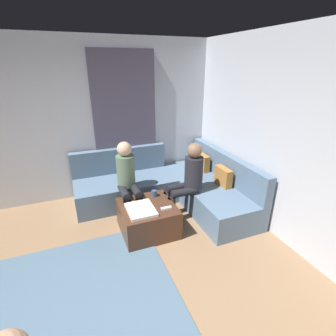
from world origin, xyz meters
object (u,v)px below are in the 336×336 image
(coffee_mug, at_px, (154,193))
(game_remote, at_px, (166,208))
(ottoman, at_px, (148,218))
(sectional_couch, at_px, (172,187))
(person_on_couch_side, at_px, (128,178))
(person_on_couch_back, at_px, (188,178))

(coffee_mug, bearing_deg, game_remote, 5.71)
(coffee_mug, distance_m, game_remote, 0.40)
(coffee_mug, height_order, game_remote, coffee_mug)
(ottoman, relative_size, coffee_mug, 8.00)
(game_remote, bearing_deg, ottoman, -129.29)
(ottoman, xyz_separation_m, game_remote, (0.18, 0.22, 0.22))
(sectional_couch, distance_m, ottoman, 0.93)
(person_on_couch_side, bearing_deg, coffee_mug, 137.81)
(sectional_couch, xyz_separation_m, ottoman, (0.66, -0.65, -0.07))
(ottoman, bearing_deg, person_on_couch_back, 102.54)
(person_on_couch_back, relative_size, person_on_couch_side, 1.00)
(coffee_mug, height_order, person_on_couch_back, person_on_couch_back)
(coffee_mug, xyz_separation_m, person_on_couch_side, (-0.30, -0.33, 0.19))
(ottoman, height_order, person_on_couch_side, person_on_couch_side)
(game_remote, relative_size, person_on_couch_side, 0.12)
(sectional_couch, relative_size, coffee_mug, 26.84)
(ottoman, distance_m, game_remote, 0.36)
(sectional_couch, relative_size, person_on_couch_back, 2.12)
(person_on_couch_back, distance_m, person_on_couch_side, 0.92)
(person_on_couch_side, bearing_deg, game_remote, 117.74)
(coffee_mug, relative_size, person_on_couch_back, 0.08)
(game_remote, xyz_separation_m, person_on_couch_back, (-0.34, 0.48, 0.23))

